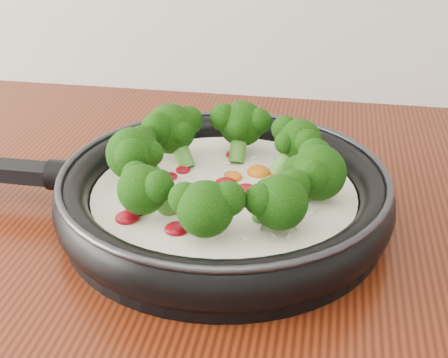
# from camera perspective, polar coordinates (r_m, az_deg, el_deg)

# --- Properties ---
(skillet) EXTENTS (0.55, 0.35, 0.10)m
(skillet) POSITION_cam_1_polar(r_m,az_deg,el_deg) (0.64, -0.32, -1.00)
(skillet) COLOR black
(skillet) RESTS_ON counter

